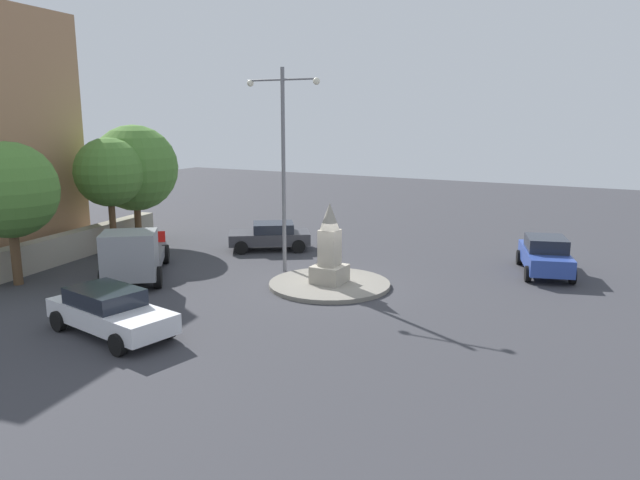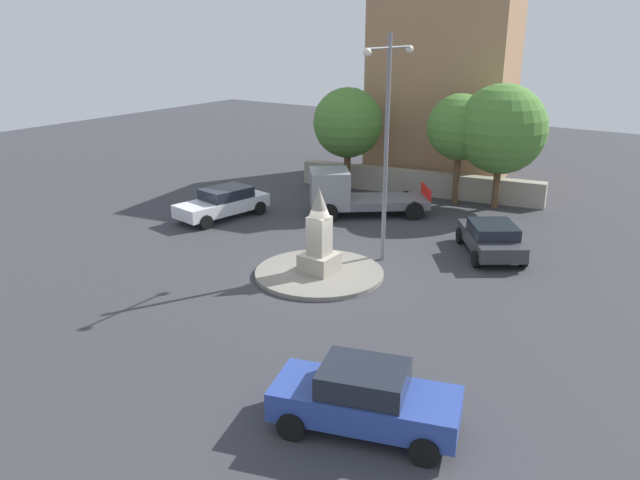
% 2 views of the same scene
% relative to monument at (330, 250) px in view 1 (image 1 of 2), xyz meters
% --- Properties ---
extents(ground_plane, '(80.00, 80.00, 0.00)m').
position_rel_monument_xyz_m(ground_plane, '(0.00, 0.00, -1.42)').
color(ground_plane, '#38383D').
extents(traffic_island, '(4.68, 4.68, 0.16)m').
position_rel_monument_xyz_m(traffic_island, '(0.00, 0.00, -1.34)').
color(traffic_island, gray).
rests_on(traffic_island, ground).
extents(monument, '(1.18, 1.18, 3.11)m').
position_rel_monument_xyz_m(monument, '(0.00, 0.00, 0.00)').
color(monument, '#9E9687').
rests_on(monument, traffic_island).
extents(streetlamp, '(3.38, 0.28, 8.36)m').
position_rel_monument_xyz_m(streetlamp, '(2.72, -1.11, 3.59)').
color(streetlamp, slate).
rests_on(streetlamp, ground).
extents(car_dark_grey_approaching, '(4.21, 3.69, 1.33)m').
position_rel_monument_xyz_m(car_dark_grey_approaching, '(5.57, -4.37, -0.71)').
color(car_dark_grey_approaching, '#38383D').
rests_on(car_dark_grey_approaching, ground).
extents(car_blue_parked_left, '(2.85, 4.47, 1.56)m').
position_rel_monument_xyz_m(car_blue_parked_left, '(-6.98, -6.00, -0.63)').
color(car_blue_parked_left, '#2D479E').
rests_on(car_blue_parked_left, ground).
extents(car_white_near_island, '(4.70, 2.51, 1.40)m').
position_rel_monument_xyz_m(car_white_near_island, '(3.39, 7.76, -0.69)').
color(car_white_near_island, silver).
rests_on(car_white_near_island, ground).
extents(truck_grey_passing, '(4.98, 5.56, 2.19)m').
position_rel_monument_xyz_m(truck_grey_passing, '(7.13, 3.07, -0.40)').
color(truck_grey_passing, gray).
rests_on(truck_grey_passing, ground).
extents(stone_boundary_wall, '(2.92, 12.99, 1.25)m').
position_rel_monument_xyz_m(stone_boundary_wall, '(12.43, 2.16, -0.80)').
color(stone_boundary_wall, '#9E9687').
rests_on(stone_boundary_wall, ground).
extents(tree_near_wall, '(3.24, 3.24, 5.49)m').
position_rel_monument_xyz_m(tree_near_wall, '(11.83, -0.25, 2.42)').
color(tree_near_wall, brown).
rests_on(tree_near_wall, ground).
extents(tree_mid_cluster, '(3.66, 3.66, 5.54)m').
position_rel_monument_xyz_m(tree_mid_cluster, '(10.82, 5.57, 2.27)').
color(tree_mid_cluster, brown).
rests_on(tree_mid_cluster, ground).
extents(tree_far_corner, '(4.27, 4.27, 6.04)m').
position_rel_monument_xyz_m(tree_far_corner, '(12.17, -2.21, 2.47)').
color(tree_far_corner, brown).
rests_on(tree_far_corner, ground).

